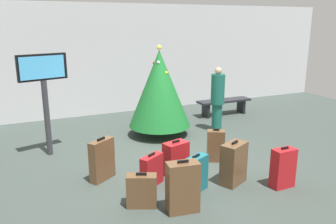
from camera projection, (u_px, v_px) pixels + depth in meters
ground_plane at (173, 161)px, 7.07m from camera, size 16.00×16.00×0.00m
back_wall at (112, 59)px, 10.55m from camera, size 16.00×0.20×3.34m
holiday_tree at (159, 89)px, 8.45m from camera, size 1.54×1.54×2.26m
flight_info_kiosk at (44, 84)px, 7.06m from camera, size 1.00×0.34×2.16m
waiting_bench at (224, 103)px, 10.53m from camera, size 1.72×0.44×0.48m
traveller_0 at (217, 98)px, 8.86m from camera, size 0.48×0.48×1.68m
suitcase_0 at (196, 174)px, 5.75m from camera, size 0.51×0.37×0.66m
suitcase_1 at (183, 187)px, 5.12m from camera, size 0.51×0.32×0.83m
suitcase_2 at (283, 168)px, 5.90m from camera, size 0.41×0.22×0.73m
suitcase_3 at (102, 160)px, 6.17m from camera, size 0.52×0.43×0.80m
suitcase_4 at (234, 163)px, 6.03m from camera, size 0.57×0.47×0.79m
suitcase_5 at (142, 191)px, 5.29m from camera, size 0.51×0.38×0.56m
suitcase_6 at (216, 146)px, 7.03m from camera, size 0.41×0.36×0.69m
suitcase_7 at (152, 170)px, 5.97m from camera, size 0.49×0.39×0.59m
suitcase_8 at (176, 159)px, 6.39m from camera, size 0.51×0.37×0.68m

